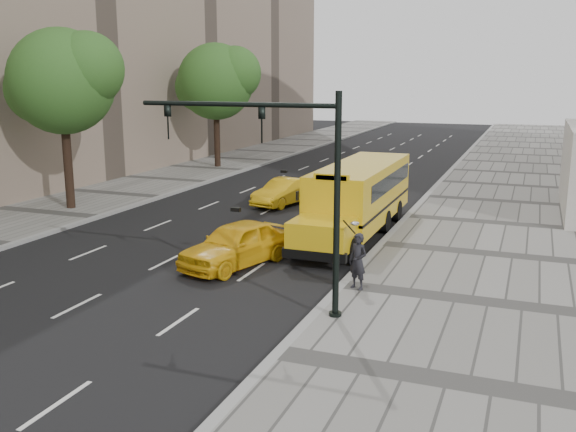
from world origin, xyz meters
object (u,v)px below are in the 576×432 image
(tree_c, at_px, (217,81))
(traffic_signal, at_px, (289,175))
(school_bus, at_px, (359,193))
(tree_b, at_px, (63,80))
(taxi_far, at_px, (284,192))
(taxi_near, at_px, (236,244))
(pedestrian, at_px, (358,261))

(tree_c, distance_m, traffic_signal, 30.44)
(traffic_signal, bearing_deg, school_bus, 93.80)
(tree_b, height_order, taxi_far, tree_b)
(tree_b, xyz_separation_m, taxi_far, (9.59, 5.30, -5.85))
(taxi_near, bearing_deg, tree_c, 135.55)
(taxi_near, relative_size, traffic_signal, 0.74)
(school_bus, distance_m, pedestrian, 8.19)
(tree_b, xyz_separation_m, traffic_signal, (15.59, -9.65, -2.45))
(tree_b, relative_size, taxi_far, 2.15)
(tree_b, bearing_deg, pedestrian, -22.81)
(traffic_signal, bearing_deg, taxi_near, 132.34)
(tree_b, distance_m, tree_c, 16.40)
(tree_b, bearing_deg, traffic_signal, -31.74)
(tree_b, height_order, tree_c, tree_c)
(tree_c, xyz_separation_m, pedestrian, (16.97, -23.54, -5.34))
(school_bus, bearing_deg, taxi_far, 139.49)
(school_bus, height_order, taxi_far, school_bus)
(school_bus, xyz_separation_m, traffic_signal, (0.69, -10.40, 2.33))
(tree_c, height_order, pedestrian, tree_c)
(school_bus, relative_size, traffic_signal, 1.81)
(tree_c, bearing_deg, taxi_near, -61.46)
(tree_b, xyz_separation_m, taxi_near, (12.07, -5.78, -5.73))
(taxi_near, bearing_deg, pedestrian, 1.53)
(tree_b, height_order, taxi_near, tree_b)
(taxi_far, xyz_separation_m, traffic_signal, (6.00, -14.94, 3.39))
(pedestrian, xyz_separation_m, traffic_signal, (-1.38, -2.51, 3.04))
(tree_c, relative_size, pedestrian, 5.04)
(tree_c, relative_size, traffic_signal, 1.42)
(tree_c, xyz_separation_m, taxi_near, (12.07, -22.18, -5.58))
(taxi_far, relative_size, traffic_signal, 0.66)
(school_bus, height_order, pedestrian, school_bus)
(school_bus, bearing_deg, taxi_near, -113.39)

